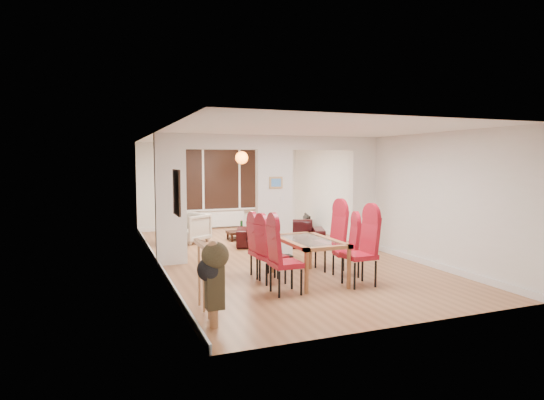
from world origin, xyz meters
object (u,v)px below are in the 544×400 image
dining_chair_rb (346,248)px  bowl (242,230)px  dining_chair_ra (359,250)px  person (176,206)px  sofa (280,233)px  bottle (241,225)px  dining_chair_rc (330,239)px  coffee_table (246,235)px  dining_chair_lb (272,252)px  television (304,223)px  dining_chair_la (286,258)px  dining_table (309,260)px  dining_chair_lc (263,248)px  armchair (190,228)px

dining_chair_rb → bowl: dining_chair_rb is taller
dining_chair_ra → person: person is taller
sofa → person: person is taller
bottle → bowl: bottle is taller
bottle → bowl: size_ratio=1.40×
dining_chair_rc → coffee_table: (-0.46, 3.73, -0.47)m
dining_chair_lb → bowl: 4.30m
bottle → television: bearing=11.6°
dining_chair_la → television: dining_chair_la is taller
sofa → person: (-2.32, 1.13, 0.66)m
dining_chair_ra → bottle: (-0.47, 5.02, -0.23)m
dining_table → person: 4.56m
dining_chair_la → dining_chair_lc: dining_chair_la is taller
dining_table → dining_chair_ra: size_ratio=1.29×
television → bowl: television is taller
television → coffee_table: size_ratio=0.92×
sofa → dining_chair_rb: bearing=-70.0°
dining_chair_la → bowl: dining_chair_la is taller
sofa → bowl: (-0.60, 1.19, -0.05)m
dining_chair_rb → bottle: 4.47m
dining_table → dining_chair_rb: size_ratio=1.51×
dining_chair_rb → coffee_table: 4.35m
bowl → coffee_table: bearing=-1.8°
dining_chair_la → television: 6.13m
dining_chair_lc → coffee_table: size_ratio=1.03×
dining_chair_lb → coffee_table: bearing=68.0°
dining_chair_rc → dining_chair_rb: bearing=-94.0°
dining_chair_ra → armchair: dining_chair_ra is taller
dining_chair_rb → bowl: size_ratio=5.20×
dining_chair_ra → dining_table: bearing=134.6°
sofa → dining_chair_ra: bearing=-71.5°
person → sofa: bearing=88.2°
bowl → armchair: bearing=175.3°
dining_chair_la → bowl: 4.97m
dining_table → dining_chair_lc: dining_chair_lc is taller
dining_chair_la → sofa: 3.96m
sofa → bowl: sofa is taller
coffee_table → bowl: bearing=178.2°
dining_chair_rc → sofa: bearing=83.3°
bottle → armchair: bearing=-179.8°
dining_chair_ra → dining_chair_rc: size_ratio=1.01×
dining_chair_ra → coffee_table: (-0.38, 4.90, -0.48)m
dining_chair_ra → dining_chair_rb: size_ratio=1.17×
dining_chair_ra → bowl: bearing=94.4°
coffee_table → bowl: bowl is taller
dining_chair_lc → television: size_ratio=1.13×
dining_table → person: bearing=110.6°
dining_chair_lc → sofa: (1.39, 2.59, -0.20)m
dining_chair_lc → sofa: dining_chair_lc is taller
dining_chair_la → bowl: size_ratio=5.71×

